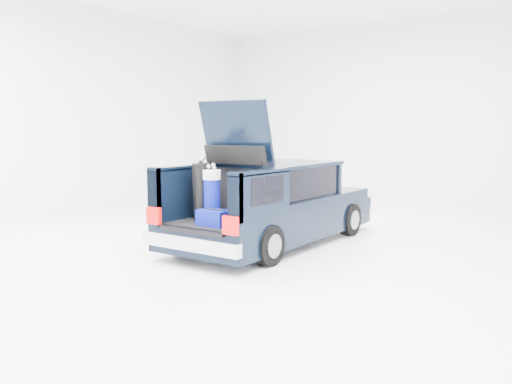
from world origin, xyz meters
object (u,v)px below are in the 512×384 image
Objects in this scene: blue_duffel at (215,218)px; red_suitcase at (254,204)px; black_golf_bag at (202,191)px; car at (275,205)px; blue_golf_bag at (212,195)px.

red_suitcase is at bearing 57.01° from blue_duffel.
black_golf_bag is at bearing -155.15° from red_suitcase.
blue_golf_bag is (-0.10, -1.65, 0.34)m from car.
blue_duffel is (-0.36, -0.49, -0.17)m from red_suitcase.
car is at bearing 97.46° from blue_duffel.
red_suitcase is (0.50, -1.39, 0.22)m from car.
car is 1.49m from red_suitcase.
car reaches higher than black_golf_bag.
car is 1.69m from blue_golf_bag.
blue_duffel is (0.24, -0.23, -0.29)m from blue_golf_bag.
car is 9.16× the size of blue_duffel.
red_suitcase is at bearing -70.18° from car.
blue_golf_bag is at bearing -93.40° from car.
car reaches higher than blue_duffel.
black_golf_bag is at bearing 146.70° from blue_golf_bag.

